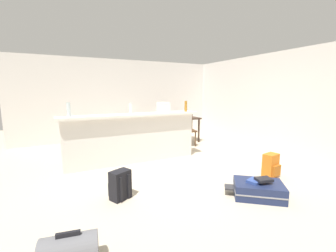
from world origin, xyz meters
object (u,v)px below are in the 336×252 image
Objects in this scene: book_stack at (259,180)px; bottle_clear at (69,110)px; bottle_white at (131,108)px; grocery_bag at (163,107)px; bottle_amber at (186,106)px; suitcase_flat_navy at (258,190)px; dining_chair_near_partition at (187,127)px; duffel_bag_grey at (70,252)px; dining_table at (179,121)px; backpack_black at (120,185)px; backpack_orange at (271,166)px.

bottle_clear is at bearing 135.78° from book_stack.
bottle_white is (1.20, 0.09, -0.02)m from bottle_clear.
bottle_white and grocery_bag have the same top height.
bottle_clear is 1.08× the size of bottle_amber.
suitcase_flat_navy is at bearing -64.03° from bottle_white.
duffel_bag_grey is (-3.25, -3.41, -0.36)m from dining_chair_near_partition.
dining_table is 3.83m from backpack_black.
duffel_bag_grey is at bearing -129.42° from grocery_bag.
book_stack is at bearing -44.22° from bottle_clear.
backpack_orange is 0.96m from book_stack.
book_stack is at bearing -150.28° from backpack_orange.
duffel_bag_grey reaches higher than book_stack.
grocery_bag is 1.52m from dining_chair_near_partition.
backpack_orange is at bearing 29.72° from book_stack.
bottle_clear reaches higher than backpack_orange.
grocery_bag is 2.64m from suitcase_flat_navy.
dining_table is 2.62× the size of backpack_orange.
book_stack is at bearing -93.05° from bottle_amber.
backpack_black is (-2.66, 0.38, 0.00)m from backpack_orange.
bottle_clear reaches higher than dining_chair_near_partition.
bottle_white is 2.82m from book_stack.
backpack_black is (0.72, 1.07, 0.05)m from duffel_bag_grey.
bottle_clear is 2.73m from duffel_bag_grey.
bottle_white reaches higher than book_stack.
suitcase_flat_navy is at bearing 4.95° from duffel_bag_grey.
bottle_white is at bearing -156.95° from dining_chair_near_partition.
bottle_white is 2.94m from backpack_orange.
dining_table is (1.13, 1.29, -0.52)m from grocery_bag.
grocery_bag is at bearing -131.14° from dining_table.
bottle_clear is 3.81m from backpack_orange.
duffel_bag_grey is 1.29m from backpack_black.
bottle_white reaches higher than dining_table.
grocery_bag reaches higher than backpack_black.
grocery_bag reaches higher than suitcase_flat_navy.
duffel_bag_grey is at bearing -168.47° from backpack_orange.
bottle_amber is at bearing 43.25° from duffel_bag_grey.
bottle_clear is at bearing 179.88° from bottle_amber.
bottle_clear is 1.20m from bottle_white.
book_stack reaches higher than suitcase_flat_navy.
dining_chair_near_partition is 3.29m from suitcase_flat_navy.
dining_chair_near_partition is at bearing 77.56° from book_stack.
dining_table is at bearing 47.98° from backpack_black.
dining_table is 3.28× the size of book_stack.
dining_chair_near_partition reaches higher than book_stack.
book_stack is (-0.72, -3.68, -0.39)m from dining_table.
backpack_black is at bearing -69.51° from bottle_clear.
dining_table is at bearing 91.96° from backpack_orange.
book_stack is (0.41, -2.39, -0.91)m from grocery_bag.
grocery_bag reaches higher than book_stack.
bottle_amber is 0.23× the size of dining_table.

